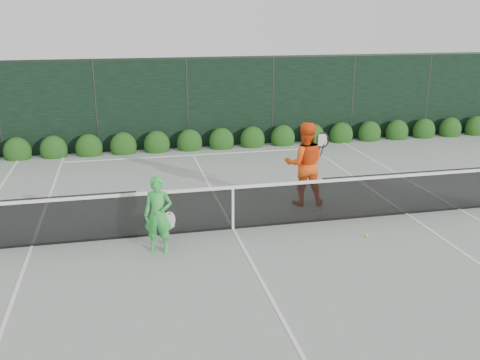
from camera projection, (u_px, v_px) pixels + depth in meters
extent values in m
plane|color=gray|center=(233.00, 229.00, 11.53)|extent=(80.00, 80.00, 0.00)
cube|color=black|center=(24.00, 223.00, 10.50)|extent=(4.40, 0.01, 1.02)
cube|color=black|center=(233.00, 208.00, 11.39)|extent=(4.00, 0.01, 0.96)
cube|color=black|center=(412.00, 193.00, 12.25)|extent=(4.40, 0.01, 1.02)
cube|color=white|center=(233.00, 187.00, 11.25)|extent=(12.80, 0.03, 0.07)
cube|color=black|center=(233.00, 228.00, 11.53)|extent=(12.80, 0.02, 0.04)
cube|color=white|center=(233.00, 209.00, 11.39)|extent=(0.05, 0.03, 0.91)
imported|color=green|center=(158.00, 215.00, 10.25)|extent=(0.63, 0.50, 1.51)
torus|color=silver|center=(169.00, 221.00, 10.44)|extent=(0.28, 0.16, 0.30)
cylinder|color=black|center=(169.00, 232.00, 10.51)|extent=(0.10, 0.03, 0.30)
imported|color=#FF5415|center=(305.00, 164.00, 12.76)|extent=(1.11, 0.94, 2.02)
torus|color=black|center=(323.00, 140.00, 12.46)|extent=(0.30, 0.08, 0.30)
cylinder|color=black|center=(322.00, 150.00, 12.53)|extent=(0.10, 0.03, 0.30)
cube|color=white|center=(459.00, 209.00, 12.67)|extent=(0.06, 23.77, 0.01)
cube|color=white|center=(32.00, 246.00, 10.67)|extent=(0.06, 23.77, 0.01)
cube|color=white|center=(406.00, 214.00, 12.39)|extent=(0.06, 23.77, 0.01)
cube|color=white|center=(175.00, 123.00, 22.59)|extent=(11.03, 0.06, 0.01)
cube|color=white|center=(193.00, 155.00, 17.49)|extent=(8.23, 0.06, 0.01)
cube|color=white|center=(233.00, 229.00, 11.53)|extent=(0.06, 12.80, 0.01)
cube|color=black|center=(187.00, 104.00, 18.06)|extent=(32.00, 0.06, 3.00)
cube|color=#262826|center=(186.00, 58.00, 17.61)|extent=(32.00, 0.06, 0.06)
cylinder|color=#262826|center=(96.00, 107.00, 17.44)|extent=(0.08, 0.08, 3.00)
cylinder|color=#262826|center=(187.00, 104.00, 18.06)|extent=(0.08, 0.08, 3.00)
cylinder|color=#262826|center=(272.00, 101.00, 18.69)|extent=(0.08, 0.08, 3.00)
cylinder|color=#262826|center=(352.00, 98.00, 19.31)|extent=(0.08, 0.08, 3.00)
cylinder|color=#262826|center=(427.00, 96.00, 19.94)|extent=(0.08, 0.08, 3.00)
ellipsoid|color=#15370F|center=(18.00, 152.00, 16.97)|extent=(0.86, 0.65, 0.94)
ellipsoid|color=#15370F|center=(54.00, 150.00, 17.20)|extent=(0.86, 0.65, 0.94)
ellipsoid|color=#15370F|center=(89.00, 148.00, 17.43)|extent=(0.86, 0.65, 0.94)
ellipsoid|color=#15370F|center=(123.00, 146.00, 17.66)|extent=(0.86, 0.65, 0.94)
ellipsoid|color=#15370F|center=(157.00, 145.00, 17.89)|extent=(0.86, 0.65, 0.94)
ellipsoid|color=#15370F|center=(190.00, 143.00, 18.12)|extent=(0.86, 0.65, 0.94)
ellipsoid|color=#15370F|center=(221.00, 141.00, 18.35)|extent=(0.86, 0.65, 0.94)
ellipsoid|color=#15370F|center=(252.00, 140.00, 18.58)|extent=(0.86, 0.65, 0.94)
ellipsoid|color=#15370F|center=(283.00, 138.00, 18.80)|extent=(0.86, 0.65, 0.94)
ellipsoid|color=#15370F|center=(312.00, 137.00, 19.03)|extent=(0.86, 0.65, 0.94)
ellipsoid|color=#15370F|center=(341.00, 135.00, 19.26)|extent=(0.86, 0.65, 0.94)
ellipsoid|color=#15370F|center=(369.00, 134.00, 19.49)|extent=(0.86, 0.65, 0.94)
ellipsoid|color=#15370F|center=(397.00, 132.00, 19.72)|extent=(0.86, 0.65, 0.94)
ellipsoid|color=#15370F|center=(424.00, 131.00, 19.95)|extent=(0.86, 0.65, 0.94)
ellipsoid|color=#15370F|center=(450.00, 130.00, 20.18)|extent=(0.86, 0.65, 0.94)
ellipsoid|color=#15370F|center=(476.00, 128.00, 20.41)|extent=(0.86, 0.65, 0.94)
sphere|color=#CFEC34|center=(314.00, 210.00, 12.51)|extent=(0.07, 0.07, 0.07)
sphere|color=#CFEC34|center=(366.00, 235.00, 11.11)|extent=(0.07, 0.07, 0.07)
sphere|color=#CFEC34|center=(165.00, 242.00, 10.78)|extent=(0.07, 0.07, 0.07)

